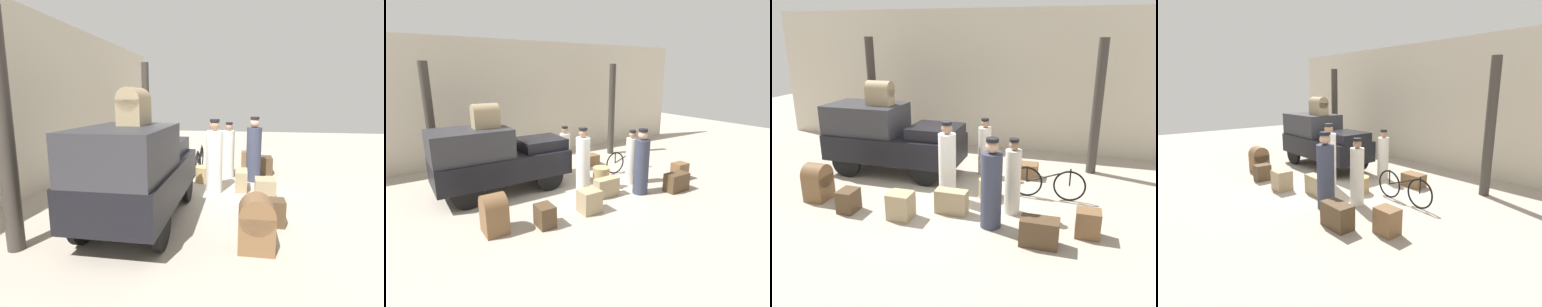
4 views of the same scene
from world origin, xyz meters
The scene contains 19 objects.
ground_plane centered at (0.00, 0.00, 0.00)m, with size 30.00×30.00×0.00m, color #A89E8E.
station_building_facade centered at (0.00, 4.08, 2.25)m, with size 16.00×0.15×4.50m.
canopy_pillar_left centered at (-3.50, 2.41, 1.82)m, with size 0.26×0.26×3.65m.
canopy_pillar_right centered at (3.26, 2.41, 1.82)m, with size 0.26×0.26×3.65m.
truck centered at (-2.15, 0.81, 1.03)m, with size 3.72×1.50×1.90m.
bicycle centered at (2.24, 0.27, 0.38)m, with size 1.73×0.04×0.79m.
wicker_basket centered at (0.92, -0.04, 0.22)m, with size 0.53×0.53×0.45m.
conductor_in_dark_uniform centered at (0.43, 1.38, 0.73)m, with size 0.35×0.35×1.59m.
porter_lifting_near_truck centered at (1.26, -1.43, 0.85)m, with size 0.42×0.42×1.86m.
porter_with_bicycle centered at (-0.02, -0.40, 0.86)m, with size 0.40×0.40×1.87m.
porter_standing_middle centered at (1.56, -0.70, 0.77)m, with size 0.34×0.34×1.67m.
suitcase_black_upright centered at (2.27, -1.86, 0.26)m, with size 0.71×0.38×0.53m.
trunk_wicker_pale centered at (-0.64, -1.63, 0.28)m, with size 0.50×0.45×0.57m.
trunk_umber_medium centered at (0.31, -1.09, 0.26)m, with size 0.70×0.31×0.52m.
trunk_large_brown centered at (3.13, -1.28, 0.27)m, with size 0.46×0.37×0.54m.
suitcase_small_leather centered at (1.56, 1.52, 0.19)m, with size 0.63×0.45×0.39m.
trunk_barrel_dark centered at (-2.91, -1.33, 0.45)m, with size 0.49×0.56×0.88m.
suitcase_tan_flat centered at (-1.88, -1.67, 0.25)m, with size 0.37×0.46×0.50m.
trunk_on_truck_roof centered at (-2.34, 0.81, 2.23)m, with size 0.68×0.42×0.65m.
Camera 3 is at (2.72, -8.09, 3.75)m, focal length 35.00 mm.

